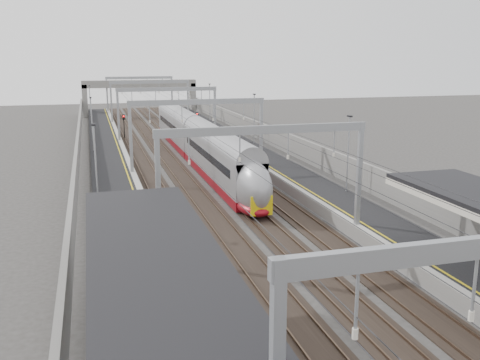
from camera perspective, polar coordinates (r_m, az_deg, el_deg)
platform_left at (r=53.71m, az=-13.46°, el=0.87°), size 4.00×120.00×1.00m
platform_right at (r=56.56m, az=2.94°, el=1.82°), size 4.00×120.00×1.00m
tracks at (r=54.67m, az=-5.04°, el=0.91°), size 11.40×140.00×0.20m
overhead_line at (r=60.20m, az=-6.34°, el=7.88°), size 13.00×140.00×6.60m
canopy_left at (r=12.49m, az=-5.50°, el=-18.25°), size 4.40×30.00×4.24m
overbridge at (r=108.16m, az=-10.64°, el=9.59°), size 22.00×2.20×6.90m
wall_left at (r=53.49m, az=-16.94°, el=1.81°), size 0.30×120.00×3.20m
wall_right at (r=57.44m, az=5.99°, el=3.06°), size 0.30×120.00×3.20m
train at (r=58.06m, az=-4.29°, el=3.59°), size 2.55×46.52×4.04m
signal_green at (r=77.74m, az=-12.28°, el=6.07°), size 0.32×0.32×3.48m
signal_red_near at (r=76.31m, az=-5.83°, el=6.17°), size 0.32×0.32×3.48m
signal_red_far at (r=79.30m, az=-4.59°, el=6.46°), size 0.32×0.32×3.48m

